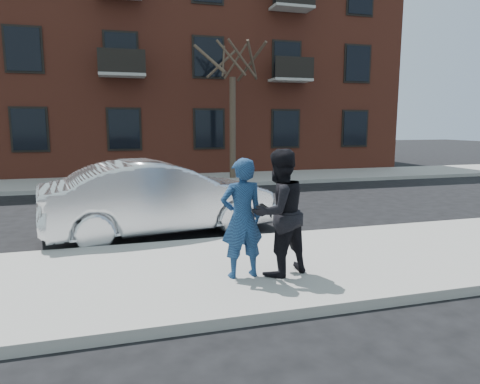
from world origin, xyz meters
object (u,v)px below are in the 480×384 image
object	(u,v)px
street_tree	(232,48)
silver_sedan	(161,198)
man_hoodie	(242,218)
man_peacoat	(279,213)

from	to	relation	value
street_tree	silver_sedan	xyz separation A→B (m)	(-3.86, -8.26, -4.70)
silver_sedan	man_hoodie	bearing A→B (deg)	-175.57
street_tree	man_hoodie	distance (m)	12.88
silver_sedan	man_peacoat	xyz separation A→B (m)	(1.43, -3.48, 0.29)
street_tree	man_peacoat	bearing A→B (deg)	-101.69
street_tree	man_peacoat	size ratio (longest dim) A/B	3.54
man_hoodie	man_peacoat	distance (m)	0.58
street_tree	man_hoodie	world-z (taller)	street_tree
silver_sedan	man_peacoat	distance (m)	3.77
street_tree	man_hoodie	bearing A→B (deg)	-104.39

